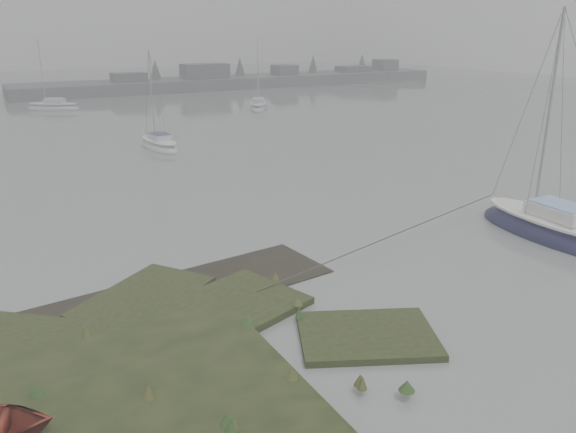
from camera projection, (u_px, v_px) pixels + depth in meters
The scene contains 6 objects.
ground at pixel (101, 143), 39.65m from camera, with size 160.00×160.00×0.00m, color slate.
far_shoreline at pixel (249, 80), 78.19m from camera, with size 60.00×8.00×4.15m.
sailboat_main at pixel (551, 230), 21.72m from camera, with size 2.37×6.54×9.12m.
sailboat_white at pixel (159, 145), 37.76m from camera, with size 2.10×5.02×6.88m.
sailboat_far_b at pixel (258, 107), 56.26m from camera, with size 3.93×5.28×7.21m.
sailboat_far_c at pixel (53, 108), 55.62m from camera, with size 5.38×4.31×7.45m.
Camera 1 is at (-7.59, -10.72, 7.70)m, focal length 35.00 mm.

